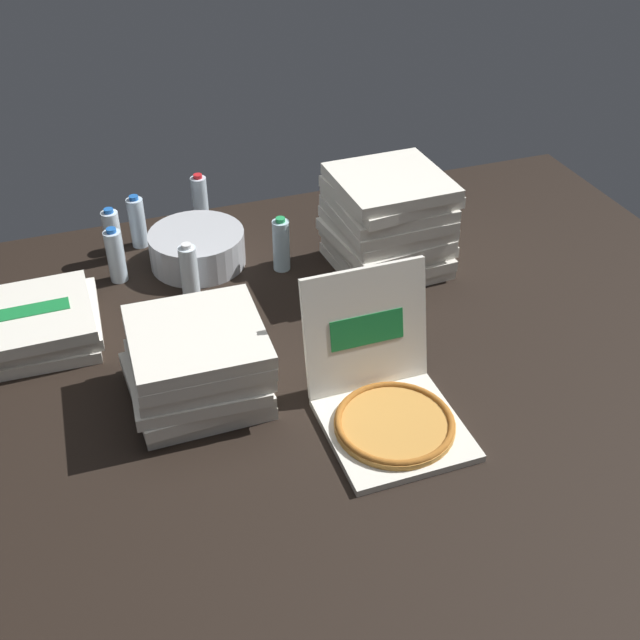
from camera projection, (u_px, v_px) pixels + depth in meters
name	position (u px, v px, depth m)	size (l,w,h in m)	color
ground_plane	(320.00, 378.00, 2.47)	(3.20, 2.40, 0.02)	black
open_pizza_box	(387.00, 400.00, 2.26)	(0.38, 0.47, 0.40)	silver
pizza_stack_left_mid	(197.00, 364.00, 2.32)	(0.42, 0.41, 0.25)	silver
pizza_stack_center_near	(36.00, 324.00, 2.58)	(0.41, 0.41, 0.13)	silver
pizza_stack_right_mid	(388.00, 223.00, 2.88)	(0.44, 0.44, 0.37)	silver
ice_bucket	(197.00, 248.00, 2.97)	(0.36, 0.36, 0.13)	#B7BABF
water_bottle_0	(113.00, 236.00, 2.97)	(0.06, 0.06, 0.22)	white
water_bottle_1	(281.00, 245.00, 2.91)	(0.06, 0.06, 0.22)	silver
water_bottle_2	(116.00, 256.00, 2.85)	(0.06, 0.06, 0.22)	silver
water_bottle_3	(189.00, 272.00, 2.76)	(0.06, 0.06, 0.22)	white
water_bottle_4	(137.00, 222.00, 3.05)	(0.06, 0.06, 0.22)	silver
water_bottle_5	(200.00, 200.00, 3.20)	(0.06, 0.06, 0.22)	silver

